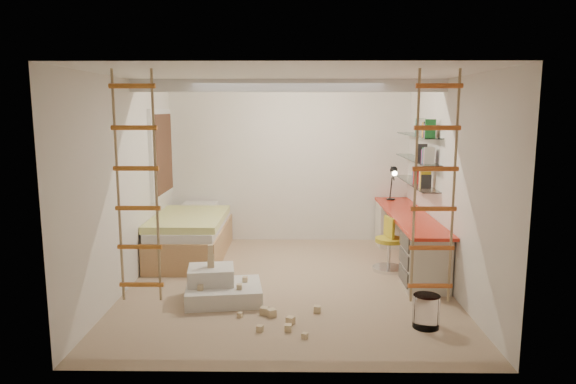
{
  "coord_description": "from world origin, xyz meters",
  "views": [
    {
      "loc": [
        0.08,
        -6.34,
        2.23
      ],
      "look_at": [
        0.0,
        0.3,
        1.15
      ],
      "focal_mm": 32.0,
      "sensor_mm": 36.0,
      "label": 1
    }
  ],
  "objects_px": {
    "bed": "(192,235)",
    "play_platform": "(220,288)",
    "swivel_chair": "(389,251)",
    "desk": "(408,237)"
  },
  "relations": [
    {
      "from": "bed",
      "to": "swivel_chair",
      "type": "relative_size",
      "value": 2.67
    },
    {
      "from": "swivel_chair",
      "to": "desk",
      "type": "bearing_deg",
      "value": 42.14
    },
    {
      "from": "desk",
      "to": "bed",
      "type": "height_order",
      "value": "desk"
    },
    {
      "from": "bed",
      "to": "swivel_chair",
      "type": "xyz_separation_m",
      "value": [
        2.88,
        -0.65,
        -0.05
      ]
    },
    {
      "from": "bed",
      "to": "swivel_chair",
      "type": "distance_m",
      "value": 2.95
    },
    {
      "from": "desk",
      "to": "play_platform",
      "type": "bearing_deg",
      "value": -150.03
    },
    {
      "from": "desk",
      "to": "swivel_chair",
      "type": "distance_m",
      "value": 0.45
    },
    {
      "from": "swivel_chair",
      "to": "play_platform",
      "type": "xyz_separation_m",
      "value": [
        -2.19,
        -1.16,
        -0.13
      ]
    },
    {
      "from": "bed",
      "to": "play_platform",
      "type": "xyz_separation_m",
      "value": [
        0.69,
        -1.81,
        -0.18
      ]
    },
    {
      "from": "desk",
      "to": "play_platform",
      "type": "height_order",
      "value": "desk"
    }
  ]
}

